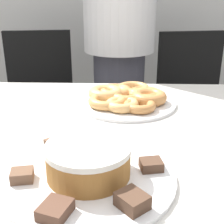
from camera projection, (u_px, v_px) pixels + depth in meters
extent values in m
cube|color=silver|center=(93.00, 144.00, 0.83)|extent=(2.00, 1.04, 0.03)
cylinder|color=#383842|center=(119.00, 124.00, 1.78)|extent=(0.27, 0.27, 0.83)
cylinder|color=black|center=(46.00, 179.00, 1.98)|extent=(0.44, 0.44, 0.01)
cylinder|color=#262626|center=(43.00, 148.00, 1.90)|extent=(0.06, 0.06, 0.43)
cube|color=black|center=(40.00, 112.00, 1.81)|extent=(0.50, 0.50, 0.04)
cube|color=black|center=(39.00, 65.00, 1.92)|extent=(0.40, 0.09, 0.42)
cylinder|color=black|center=(192.00, 182.00, 1.95)|extent=(0.44, 0.44, 0.01)
cylinder|color=#262626|center=(195.00, 151.00, 1.87)|extent=(0.06, 0.06, 0.43)
cube|color=black|center=(199.00, 114.00, 1.78)|extent=(0.51, 0.51, 0.04)
cube|color=black|center=(189.00, 67.00, 1.89)|extent=(0.39, 0.10, 0.42)
cylinder|color=white|center=(89.00, 176.00, 0.65)|extent=(0.36, 0.36, 0.01)
cylinder|color=white|center=(126.00, 102.00, 1.08)|extent=(0.34, 0.34, 0.01)
cylinder|color=#9E662D|center=(88.00, 163.00, 0.64)|extent=(0.17, 0.17, 0.06)
cylinder|color=white|center=(88.00, 148.00, 0.63)|extent=(0.18, 0.18, 0.01)
cube|color=brown|center=(22.00, 175.00, 0.63)|extent=(0.05, 0.05, 0.02)
cube|color=brown|center=(55.00, 210.00, 0.53)|extent=(0.06, 0.07, 0.02)
cube|color=#513828|center=(132.00, 201.00, 0.55)|extent=(0.07, 0.07, 0.03)
cube|color=#513828|center=(151.00, 165.00, 0.67)|extent=(0.05, 0.05, 0.02)
cube|color=brown|center=(112.00, 142.00, 0.76)|extent=(0.06, 0.07, 0.02)
cube|color=brown|center=(56.00, 145.00, 0.74)|extent=(0.06, 0.06, 0.03)
torus|color=#D18E4C|center=(126.00, 97.00, 1.07)|extent=(0.11, 0.11, 0.03)
torus|color=tan|center=(133.00, 89.00, 1.16)|extent=(0.12, 0.12, 0.03)
torus|color=#C68447|center=(115.00, 91.00, 1.12)|extent=(0.12, 0.12, 0.03)
torus|color=#E5AD66|center=(106.00, 93.00, 1.09)|extent=(0.12, 0.12, 0.04)
torus|color=tan|center=(107.00, 101.00, 1.03)|extent=(0.13, 0.13, 0.03)
torus|color=#E5AD66|center=(122.00, 104.00, 1.00)|extent=(0.11, 0.11, 0.03)
torus|color=#C68447|center=(139.00, 106.00, 0.99)|extent=(0.10, 0.10, 0.03)
torus|color=#C68447|center=(149.00, 97.00, 1.05)|extent=(0.12, 0.12, 0.04)
torus|color=#C68447|center=(144.00, 94.00, 1.10)|extent=(0.12, 0.12, 0.03)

